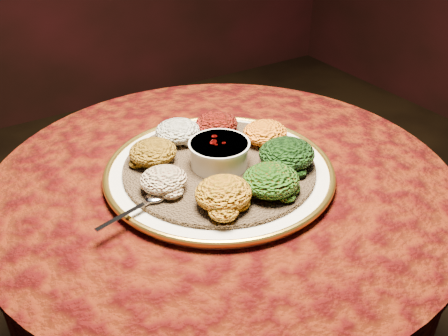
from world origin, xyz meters
TOP-DOWN VIEW (x-y plane):
  - table at (0.00, 0.00)m, footprint 0.96×0.96m
  - platter at (-0.01, 0.00)m, footprint 0.47×0.47m
  - injera at (-0.01, 0.00)m, footprint 0.51×0.51m
  - stew_bowl at (-0.01, 0.00)m, footprint 0.12×0.12m
  - spoon at (-0.18, -0.04)m, footprint 0.15×0.05m
  - portion_ayib at (-0.03, 0.13)m, footprint 0.10×0.09m
  - portion_kitfo at (0.06, 0.12)m, footprint 0.10×0.09m
  - portion_tikil at (0.13, 0.03)m, footprint 0.10×0.09m
  - portion_gomen at (0.11, -0.07)m, footprint 0.11×0.11m
  - portion_mixveg at (0.02, -0.13)m, footprint 0.11×0.10m
  - portion_kik at (-0.07, -0.12)m, footprint 0.10×0.10m
  - portion_timatim at (-0.14, -0.02)m, footprint 0.09×0.09m
  - portion_shiro at (-0.12, 0.08)m, footprint 0.10×0.09m

SIDE VIEW (x-z plane):
  - table at x=0.00m, z-range 0.19..0.92m
  - platter at x=-0.01m, z-range 0.73..0.76m
  - injera at x=-0.01m, z-range 0.75..0.76m
  - spoon at x=-0.18m, z-range 0.76..0.77m
  - portion_timatim at x=-0.14m, z-range 0.76..0.81m
  - portion_kitfo at x=0.06m, z-range 0.76..0.81m
  - portion_tikil at x=0.13m, z-range 0.76..0.81m
  - portion_shiro at x=-0.12m, z-range 0.76..0.81m
  - portion_ayib at x=-0.03m, z-range 0.76..0.81m
  - portion_kik at x=-0.07m, z-range 0.76..0.81m
  - portion_mixveg at x=0.02m, z-range 0.76..0.81m
  - portion_gomen at x=0.11m, z-range 0.76..0.82m
  - stew_bowl at x=-0.01m, z-range 0.77..0.82m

